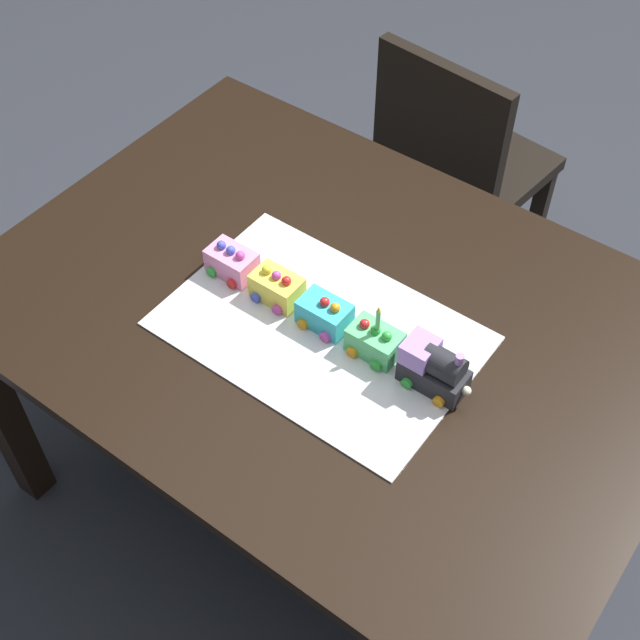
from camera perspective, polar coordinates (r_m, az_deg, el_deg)
The scene contains 10 objects.
ground_plane at distance 2.33m, azimuth 0.52°, elevation -11.44°, with size 8.00×8.00×0.00m, color #2D3038.
dining_table at distance 1.80m, azimuth 0.66°, elevation -1.53°, with size 1.40×1.00×0.74m.
chair at distance 2.49m, azimuth 9.01°, elevation 9.93°, with size 0.44×0.44×0.86m.
cake_board at distance 1.68m, azimuth 0.00°, elevation -0.71°, with size 0.60×0.40×0.00m, color silver.
cake_locomotive at distance 1.57m, azimuth 7.58°, elevation -3.16°, with size 0.14×0.08×0.12m.
cake_car_gondola_mint_green at distance 1.63m, azimuth 3.66°, elevation -1.41°, with size 0.10×0.08×0.07m.
cake_car_flatbed_turquoise at distance 1.67m, azimuth 0.32°, elevation 0.43°, with size 0.10×0.08×0.07m.
cake_car_tanker_lemon at distance 1.72m, azimuth -2.87°, elevation 2.22°, with size 0.10×0.08×0.07m.
cake_car_hopper_bubblegum at distance 1.77m, azimuth -5.86°, elevation 3.87°, with size 0.10×0.08×0.07m.
birthday_candle at distance 1.57m, azimuth 3.88°, elevation 0.16°, with size 0.01×0.01×0.06m.
Camera 1 is at (-0.66, 0.93, 2.03)m, focal length 48.21 mm.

